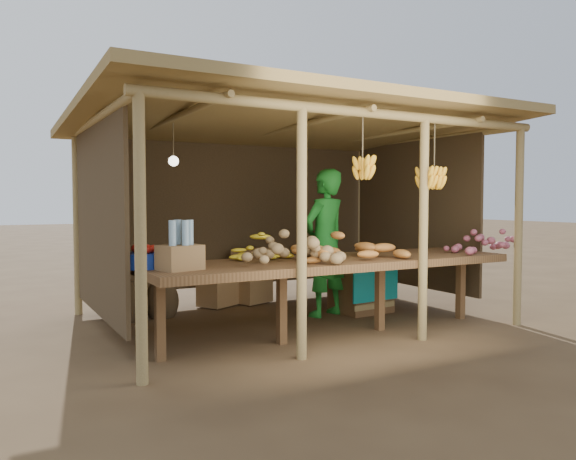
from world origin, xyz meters
TOP-DOWN VIEW (x-y plane):
  - ground at (0.00, 0.00)m, footprint 60.00×60.00m
  - stall_structure at (0.02, 0.09)m, footprint 4.70×3.50m
  - counter at (0.00, -0.95)m, footprint 3.90×1.05m
  - potato_heap at (-0.65, -1.20)m, footprint 1.13×0.84m
  - sweet_potato_heap at (0.08, -1.02)m, footprint 1.27×1.05m
  - onion_heap at (1.90, -1.16)m, footprint 0.99×0.72m
  - banana_pile at (-0.68, -0.62)m, footprint 0.63×0.48m
  - tomato_basin at (-1.90, -0.79)m, footprint 0.39×0.39m
  - bottle_box at (-1.66, -1.08)m, footprint 0.40×0.35m
  - vendor at (0.49, -0.02)m, footprint 0.74×0.59m
  - tarp_crate at (1.02, -0.05)m, footprint 0.77×0.68m
  - carton_stack at (-0.09, 1.14)m, footprint 1.06×0.51m
  - burlap_sacks at (-1.44, 0.84)m, footprint 0.77×0.40m

SIDE VIEW (x-z plane):
  - ground at x=0.00m, z-range 0.00..0.00m
  - burlap_sacks at x=-1.44m, z-range -0.04..0.51m
  - carton_stack at x=-0.09m, z-range -0.04..0.68m
  - tarp_crate at x=1.02m, z-range -0.08..0.78m
  - counter at x=0.00m, z-range 0.34..1.14m
  - tomato_basin at x=-1.90m, z-range 0.78..0.98m
  - vendor at x=0.49m, z-range 0.00..1.77m
  - bottle_box at x=-1.66m, z-range 0.75..1.18m
  - banana_pile at x=-0.68m, z-range 0.80..1.15m
  - onion_heap at x=1.90m, z-range 0.80..1.16m
  - sweet_potato_heap at x=0.08m, z-range 0.80..1.16m
  - potato_heap at x=-0.65m, z-range 0.80..1.17m
  - stall_structure at x=0.02m, z-range 0.71..3.14m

